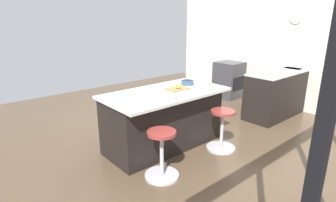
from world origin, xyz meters
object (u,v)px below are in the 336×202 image
at_px(stool_middle, 162,156).
at_px(apple_yellow, 178,86).
at_px(stool_by_window, 222,131).
at_px(kitchen_island, 164,119).
at_px(oven_range, 229,80).
at_px(fruit_bowl, 187,82).
at_px(cutting_board, 177,89).

distance_m(stool_middle, apple_yellow, 1.17).
bearing_deg(stool_by_window, kitchen_island, -48.42).
height_order(oven_range, stool_by_window, oven_range).
bearing_deg(kitchen_island, oven_range, -160.57).
height_order(stool_by_window, apple_yellow, apple_yellow).
xyz_separation_m(oven_range, stool_middle, (3.60, 1.73, -0.15)).
distance_m(oven_range, kitchen_island, 3.19).
relative_size(oven_range, kitchen_island, 0.47).
height_order(oven_range, fruit_bowl, fruit_bowl).
relative_size(stool_by_window, stool_middle, 1.00).
relative_size(kitchen_island, cutting_board, 5.20).
bearing_deg(apple_yellow, stool_middle, 35.98).
bearing_deg(oven_range, fruit_bowl, 22.23).
bearing_deg(stool_by_window, apple_yellow, -55.40).
bearing_deg(kitchen_island, apple_yellow, 154.34).
height_order(kitchen_island, cutting_board, cutting_board).
bearing_deg(cutting_board, oven_range, -157.99).
distance_m(oven_range, stool_by_window, 2.98).
distance_m(oven_range, apple_yellow, 3.09).
bearing_deg(stool_middle, fruit_bowl, -147.70).
bearing_deg(kitchen_island, cutting_board, 162.36).
distance_m(kitchen_island, fruit_bowl, 0.73).
xyz_separation_m(stool_middle, fruit_bowl, (-1.14, -0.72, 0.64)).
height_order(stool_by_window, stool_middle, same).
bearing_deg(stool_by_window, stool_middle, 0.00).
distance_m(cutting_board, fruit_bowl, 0.36).
distance_m(oven_range, cutting_board, 3.05).
distance_m(oven_range, fruit_bowl, 2.70).
bearing_deg(stool_middle, stool_by_window, 180.00).
xyz_separation_m(cutting_board, fruit_bowl, (-0.33, -0.12, 0.03)).
bearing_deg(stool_by_window, cutting_board, -57.89).
distance_m(cutting_board, apple_yellow, 0.06).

